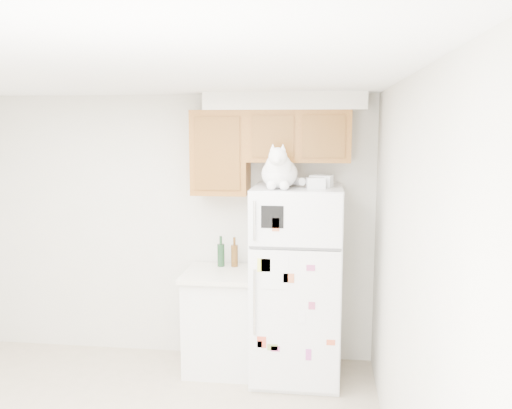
% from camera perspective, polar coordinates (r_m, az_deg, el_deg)
% --- Properties ---
extents(room_shell, '(3.84, 4.04, 2.52)m').
position_cam_1_polar(room_shell, '(3.51, -14.61, -0.86)').
color(room_shell, silver).
rests_on(room_shell, ground_plane).
extents(refrigerator, '(0.76, 0.78, 1.70)m').
position_cam_1_polar(refrigerator, '(4.79, 4.29, -8.29)').
color(refrigerator, white).
rests_on(refrigerator, ground_plane).
extents(base_counter, '(0.64, 0.64, 0.92)m').
position_cam_1_polar(base_counter, '(5.06, -3.73, -12.00)').
color(base_counter, white).
rests_on(base_counter, ground_plane).
extents(cat, '(0.37, 0.54, 0.38)m').
position_cam_1_polar(cat, '(4.48, 2.49, 3.50)').
color(cat, white).
rests_on(cat, refrigerator).
extents(storage_box_back, '(0.21, 0.17, 0.10)m').
position_cam_1_polar(storage_box_back, '(4.63, 6.89, 2.46)').
color(storage_box_back, white).
rests_on(storage_box_back, refrigerator).
extents(storage_box_front, '(0.17, 0.13, 0.09)m').
position_cam_1_polar(storage_box_front, '(4.51, 6.30, 2.26)').
color(storage_box_front, white).
rests_on(storage_box_front, refrigerator).
extents(bottle_green, '(0.07, 0.07, 0.29)m').
position_cam_1_polar(bottle_green, '(5.04, -3.72, -4.93)').
color(bottle_green, '#19381E').
rests_on(bottle_green, base_counter).
extents(bottle_amber, '(0.06, 0.06, 0.28)m').
position_cam_1_polar(bottle_amber, '(5.03, -2.28, -5.01)').
color(bottle_amber, '#593814').
rests_on(bottle_amber, base_counter).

